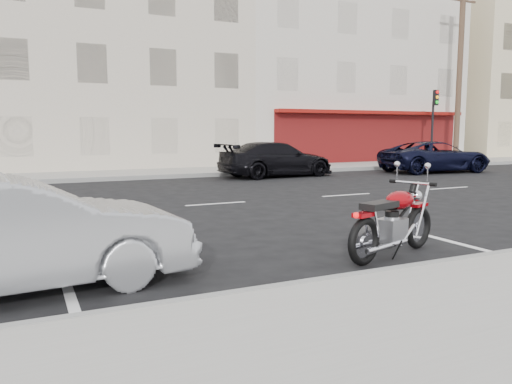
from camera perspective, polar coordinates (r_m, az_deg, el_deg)
ground at (r=13.48m, az=3.35°, el=-0.82°), size 120.00×120.00×0.00m
sidewalk_near at (r=3.77m, az=0.06°, el=-20.99°), size 80.00×3.40×0.15m
sidewalk_far at (r=20.53m, az=-21.32°, el=1.63°), size 80.00×3.40×0.15m
curb_near at (r=5.22m, az=-8.18°, el=-12.79°), size 80.00×0.12×0.16m
curb_far at (r=18.84m, az=-20.93°, el=1.22°), size 80.00×0.12×0.16m
bldg_cream at (r=28.62m, az=-16.81°, el=14.61°), size 12.00×12.00×11.50m
bldg_corner at (r=33.28m, az=6.66°, el=14.62°), size 14.00×12.00×12.50m
bldg_far_east at (r=43.00m, az=24.20°, el=11.33°), size 12.00×12.00×11.00m
utility_pole at (r=30.03m, az=22.22°, el=12.08°), size 1.80×0.30×9.00m
traffic_light at (r=28.27m, az=19.65°, el=8.10°), size 0.26×0.30×3.80m
fire_hydrant at (r=27.38m, az=16.99°, el=4.00°), size 0.20×0.20×0.72m
motorcycle at (r=8.24m, az=18.18°, el=-2.78°), size 2.07×0.93×1.07m
sedan_silver at (r=6.30m, az=-26.41°, el=-4.37°), size 4.23×1.78×1.36m
suv_far at (r=23.47m, az=19.81°, el=3.81°), size 5.14×2.79×1.37m
car_far at (r=19.98m, az=2.35°, el=3.75°), size 4.92×2.30×1.39m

